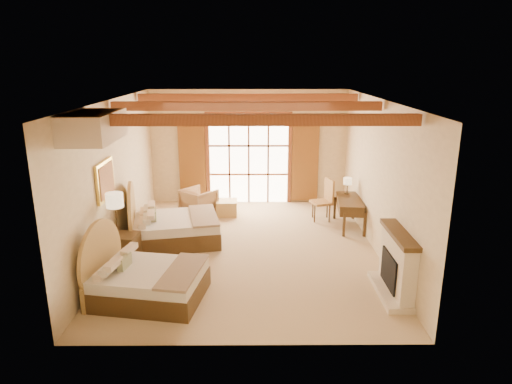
{
  "coord_description": "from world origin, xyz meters",
  "views": [
    {
      "loc": [
        0.12,
        -9.21,
        3.96
      ],
      "look_at": [
        0.18,
        0.2,
        1.23
      ],
      "focal_mm": 32.0,
      "sensor_mm": 36.0,
      "label": 1
    }
  ],
  "objects_px": {
    "bed_far": "(168,226)",
    "desk": "(349,212)",
    "bed_near": "(141,279)",
    "nightstand": "(125,249)",
    "armchair": "(199,202)"
  },
  "relations": [
    {
      "from": "nightstand",
      "to": "desk",
      "type": "bearing_deg",
      "value": 29.15
    },
    {
      "from": "nightstand",
      "to": "armchair",
      "type": "xyz_separation_m",
      "value": [
        1.14,
        2.97,
        0.06
      ]
    },
    {
      "from": "nightstand",
      "to": "armchair",
      "type": "bearing_deg",
      "value": 75.61
    },
    {
      "from": "desk",
      "to": "bed_near",
      "type": "bearing_deg",
      "value": -134.33
    },
    {
      "from": "bed_far",
      "to": "desk",
      "type": "bearing_deg",
      "value": 1.25
    },
    {
      "from": "bed_far",
      "to": "armchair",
      "type": "bearing_deg",
      "value": 64.77
    },
    {
      "from": "bed_near",
      "to": "bed_far",
      "type": "distance_m",
      "value": 2.54
    },
    {
      "from": "bed_near",
      "to": "nightstand",
      "type": "xyz_separation_m",
      "value": [
        -0.66,
        1.44,
        -0.05
      ]
    },
    {
      "from": "bed_far",
      "to": "desk",
      "type": "height_order",
      "value": "bed_far"
    },
    {
      "from": "bed_near",
      "to": "desk",
      "type": "bearing_deg",
      "value": 48.94
    },
    {
      "from": "bed_far",
      "to": "desk",
      "type": "relative_size",
      "value": 1.56
    },
    {
      "from": "bed_near",
      "to": "nightstand",
      "type": "distance_m",
      "value": 1.58
    },
    {
      "from": "bed_near",
      "to": "desk",
      "type": "xyz_separation_m",
      "value": [
        4.27,
        3.48,
        0.03
      ]
    },
    {
      "from": "armchair",
      "to": "desk",
      "type": "distance_m",
      "value": 3.9
    },
    {
      "from": "armchair",
      "to": "desk",
      "type": "bearing_deg",
      "value": -153.4
    }
  ]
}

